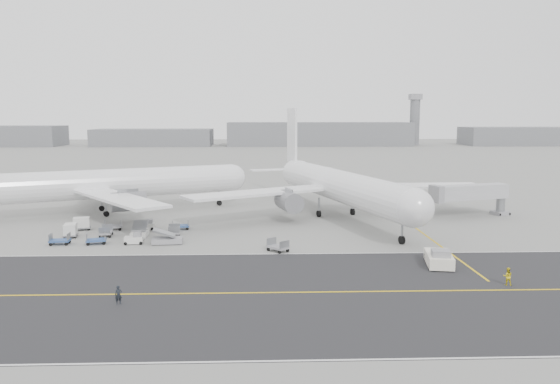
{
  "coord_description": "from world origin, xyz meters",
  "views": [
    {
      "loc": [
        5.05,
        -72.11,
        18.1
      ],
      "look_at": [
        7.91,
        12.0,
        6.27
      ],
      "focal_mm": 35.0,
      "sensor_mm": 36.0,
      "label": 1
    }
  ],
  "objects_px": {
    "ground_crew_b": "(508,276)",
    "jet_bridge": "(471,194)",
    "pushback_tug": "(439,258)",
    "ground_crew_a": "(118,295)",
    "control_tower": "(415,118)",
    "airliner_a": "(104,184)",
    "airliner_b": "(337,185)"
  },
  "relations": [
    {
      "from": "ground_crew_b",
      "to": "jet_bridge",
      "type": "bearing_deg",
      "value": -90.19
    },
    {
      "from": "pushback_tug",
      "to": "ground_crew_a",
      "type": "bearing_deg",
      "value": -150.61
    },
    {
      "from": "pushback_tug",
      "to": "ground_crew_a",
      "type": "distance_m",
      "value": 37.47
    },
    {
      "from": "control_tower",
      "to": "ground_crew_b",
      "type": "bearing_deg",
      "value": -103.7
    },
    {
      "from": "airliner_a",
      "to": "ground_crew_b",
      "type": "relative_size",
      "value": 27.07
    },
    {
      "from": "airliner_a",
      "to": "airliner_b",
      "type": "height_order",
      "value": "airliner_b"
    },
    {
      "from": "control_tower",
      "to": "ground_crew_b",
      "type": "distance_m",
      "value": 289.96
    },
    {
      "from": "pushback_tug",
      "to": "ground_crew_a",
      "type": "relative_size",
      "value": 4.37
    },
    {
      "from": "airliner_a",
      "to": "ground_crew_a",
      "type": "relative_size",
      "value": 28.72
    },
    {
      "from": "ground_crew_a",
      "to": "pushback_tug",
      "type": "bearing_deg",
      "value": 11.1
    },
    {
      "from": "airliner_b",
      "to": "jet_bridge",
      "type": "bearing_deg",
      "value": -19.8
    },
    {
      "from": "ground_crew_b",
      "to": "airliner_a",
      "type": "bearing_deg",
      "value": -23.71
    },
    {
      "from": "jet_bridge",
      "to": "ground_crew_b",
      "type": "bearing_deg",
      "value": -123.18
    },
    {
      "from": "airliner_b",
      "to": "pushback_tug",
      "type": "xyz_separation_m",
      "value": [
        7.93,
        -33.1,
        -4.75
      ]
    },
    {
      "from": "ground_crew_a",
      "to": "ground_crew_b",
      "type": "relative_size",
      "value": 0.94
    },
    {
      "from": "control_tower",
      "to": "airliner_a",
      "type": "xyz_separation_m",
      "value": [
        -123.97,
        -236.24,
        -10.71
      ]
    },
    {
      "from": "airliner_a",
      "to": "jet_bridge",
      "type": "height_order",
      "value": "airliner_a"
    },
    {
      "from": "control_tower",
      "to": "pushback_tug",
      "type": "xyz_separation_m",
      "value": [
        -73.47,
        -273.49,
        -15.32
      ]
    },
    {
      "from": "airliner_a",
      "to": "airliner_b",
      "type": "xyz_separation_m",
      "value": [
        42.57,
        -4.16,
        0.13
      ]
    },
    {
      "from": "ground_crew_b",
      "to": "pushback_tug",
      "type": "bearing_deg",
      "value": -42.61
    },
    {
      "from": "airliner_a",
      "to": "jet_bridge",
      "type": "xyz_separation_m",
      "value": [
        66.4,
        -5.72,
        -1.34
      ]
    },
    {
      "from": "pushback_tug",
      "to": "jet_bridge",
      "type": "distance_m",
      "value": 35.47
    },
    {
      "from": "control_tower",
      "to": "airliner_a",
      "type": "height_order",
      "value": "control_tower"
    },
    {
      "from": "control_tower",
      "to": "jet_bridge",
      "type": "height_order",
      "value": "control_tower"
    },
    {
      "from": "control_tower",
      "to": "airliner_a",
      "type": "relative_size",
      "value": 0.59
    },
    {
      "from": "pushback_tug",
      "to": "ground_crew_a",
      "type": "xyz_separation_m",
      "value": [
        -35.36,
        -12.38,
        -0.01
      ]
    },
    {
      "from": "pushback_tug",
      "to": "ground_crew_b",
      "type": "bearing_deg",
      "value": -47.95
    },
    {
      "from": "ground_crew_b",
      "to": "control_tower",
      "type": "bearing_deg",
      "value": -88.27
    },
    {
      "from": "control_tower",
      "to": "ground_crew_a",
      "type": "distance_m",
      "value": 306.27
    },
    {
      "from": "control_tower",
      "to": "ground_crew_b",
      "type": "xyz_separation_m",
      "value": [
        -68.59,
        -281.32,
        -15.28
      ]
    },
    {
      "from": "airliner_a",
      "to": "airliner_b",
      "type": "distance_m",
      "value": 42.77
    },
    {
      "from": "ground_crew_a",
      "to": "control_tower",
      "type": "bearing_deg",
      "value": 60.96
    }
  ]
}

